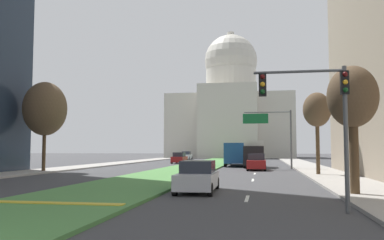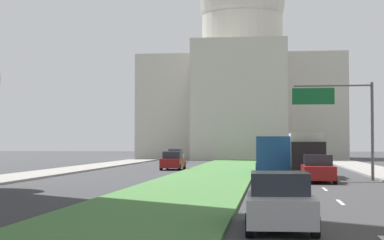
% 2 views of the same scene
% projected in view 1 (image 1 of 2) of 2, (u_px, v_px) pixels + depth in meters
% --- Properties ---
extents(ground_plane, '(260.00, 260.00, 0.00)m').
position_uv_depth(ground_plane, '(205.00, 165.00, 55.86)').
color(ground_plane, '#3D3D3F').
extents(grass_median, '(6.19, 88.91, 0.14)m').
position_uv_depth(grass_median, '(199.00, 166.00, 51.02)').
color(grass_median, '#4C8442').
rests_on(grass_median, ground_plane).
extents(median_curb_nose, '(5.57, 0.50, 0.04)m').
position_uv_depth(median_curb_nose, '(55.00, 203.00, 15.57)').
color(median_curb_nose, gold).
rests_on(median_curb_nose, grass_median).
extents(lane_dashes_right, '(0.16, 52.22, 0.01)m').
position_uv_depth(lane_dashes_right, '(256.00, 169.00, 45.10)').
color(lane_dashes_right, silver).
rests_on(lane_dashes_right, ground_plane).
extents(sidewalk_left, '(4.00, 88.91, 0.15)m').
position_uv_depth(sidewalk_left, '(83.00, 167.00, 48.45)').
color(sidewalk_left, '#9E9991').
rests_on(sidewalk_left, ground_plane).
extents(sidewalk_right, '(4.00, 88.91, 0.15)m').
position_uv_depth(sidewalk_right, '(313.00, 169.00, 43.87)').
color(sidewalk_right, '#9E9991').
rests_on(sidewalk_right, ground_plane).
extents(capitol_building, '(31.26, 23.52, 32.98)m').
position_uv_depth(capitol_building, '(231.00, 111.00, 104.49)').
color(capitol_building, beige).
rests_on(capitol_building, ground_plane).
extents(traffic_light_near_right, '(3.34, 0.35, 5.20)m').
position_uv_depth(traffic_light_near_right, '(321.00, 106.00, 14.44)').
color(traffic_light_near_right, '#515456').
rests_on(traffic_light_near_right, ground_plane).
extents(overhead_guide_sign, '(5.34, 0.20, 6.50)m').
position_uv_depth(overhead_guide_sign, '(273.00, 127.00, 44.66)').
color(overhead_guide_sign, '#515456').
rests_on(overhead_guide_sign, ground_plane).
extents(street_tree_right_near, '(2.37, 2.37, 6.22)m').
position_uv_depth(street_tree_right_near, '(353.00, 99.00, 19.23)').
color(street_tree_right_near, '#4C3823').
rests_on(street_tree_right_near, ground_plane).
extents(street_tree_left_mid, '(4.14, 4.14, 8.69)m').
position_uv_depth(street_tree_left_mid, '(45.00, 109.00, 38.91)').
color(street_tree_left_mid, '#4C3823').
rests_on(street_tree_left_mid, ground_plane).
extents(street_tree_right_mid, '(2.31, 2.31, 6.96)m').
position_uv_depth(street_tree_right_mid, '(317.00, 111.00, 33.75)').
color(street_tree_right_mid, '#4C3823').
rests_on(street_tree_right_mid, ground_plane).
extents(sedan_lead_stopped, '(2.02, 4.47, 1.62)m').
position_uv_depth(sedan_lead_stopped, '(198.00, 177.00, 21.04)').
color(sedan_lead_stopped, '#BCBCC1').
rests_on(sedan_lead_stopped, ground_plane).
extents(sedan_midblock, '(1.98, 4.39, 1.74)m').
position_uv_depth(sedan_midblock, '(256.00, 162.00, 42.21)').
color(sedan_midblock, maroon).
rests_on(sedan_midblock, ground_plane).
extents(sedan_distant, '(1.90, 4.51, 1.69)m').
position_uv_depth(sedan_distant, '(179.00, 158.00, 61.44)').
color(sedan_distant, maroon).
rests_on(sedan_distant, ground_plane).
extents(sedan_far_horizon, '(2.04, 4.24, 1.65)m').
position_uv_depth(sedan_far_horizon, '(244.00, 157.00, 71.47)').
color(sedan_far_horizon, black).
rests_on(sedan_far_horizon, ground_plane).
extents(sedan_very_far, '(1.85, 4.36, 1.70)m').
position_uv_depth(sedan_very_far, '(187.00, 156.00, 83.44)').
color(sedan_very_far, silver).
rests_on(sedan_very_far, ground_plane).
extents(box_truck_delivery, '(2.40, 6.40, 3.20)m').
position_uv_depth(box_truck_delivery, '(254.00, 153.00, 48.53)').
color(box_truck_delivery, black).
rests_on(box_truck_delivery, ground_plane).
extents(city_bus, '(2.62, 11.00, 2.95)m').
position_uv_depth(city_bus, '(237.00, 152.00, 53.59)').
color(city_bus, '#1E4C8C').
rests_on(city_bus, ground_plane).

